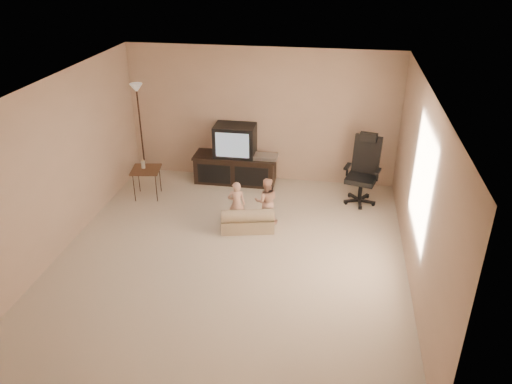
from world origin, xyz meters
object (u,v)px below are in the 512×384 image
at_px(floor_lamp, 139,109).
at_px(toddler_left, 237,204).
at_px(child_sofa, 247,220).
at_px(office_chair, 362,178).
at_px(side_table, 146,170).
at_px(toddler_right, 266,201).
at_px(tv_stand, 236,159).

distance_m(floor_lamp, toddler_left, 2.93).
relative_size(floor_lamp, child_sofa, 1.96).
distance_m(office_chair, floor_lamp, 4.31).
bearing_deg(side_table, toddler_right, -14.64).
xyz_separation_m(office_chair, toddler_left, (-1.99, -1.20, -0.05)).
relative_size(office_chair, toddler_right, 1.55).
distance_m(toddler_left, toddler_right, 0.48).
height_order(office_chair, floor_lamp, floor_lamp).
bearing_deg(toddler_left, side_table, -32.65).
xyz_separation_m(office_chair, child_sofa, (-1.80, -1.30, -0.28)).
xyz_separation_m(floor_lamp, toddler_left, (2.20, -1.70, -0.92)).
relative_size(office_chair, floor_lamp, 0.68).
bearing_deg(floor_lamp, child_sofa, -36.90).
bearing_deg(side_table, tv_stand, 31.68).
relative_size(office_chair, child_sofa, 1.34).
bearing_deg(tv_stand, office_chair, -10.90).
bearing_deg(floor_lamp, toddler_left, -37.60).
xyz_separation_m(tv_stand, child_sofa, (0.54, -1.74, -0.30)).
height_order(office_chair, toddler_right, office_chair).
relative_size(office_chair, side_table, 1.68).
relative_size(side_table, child_sofa, 0.80).
height_order(office_chair, side_table, office_chair).
height_order(tv_stand, child_sofa, tv_stand).
height_order(side_table, toddler_left, toddler_left).
bearing_deg(child_sofa, floor_lamp, 129.99).
relative_size(floor_lamp, toddler_left, 2.32).
relative_size(toddler_left, toddler_right, 0.98).
distance_m(tv_stand, toddler_right, 1.68).
height_order(toddler_left, toddler_right, toddler_right).
bearing_deg(floor_lamp, tv_stand, -1.80).
relative_size(tv_stand, child_sofa, 1.72).
relative_size(side_table, floor_lamp, 0.41).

